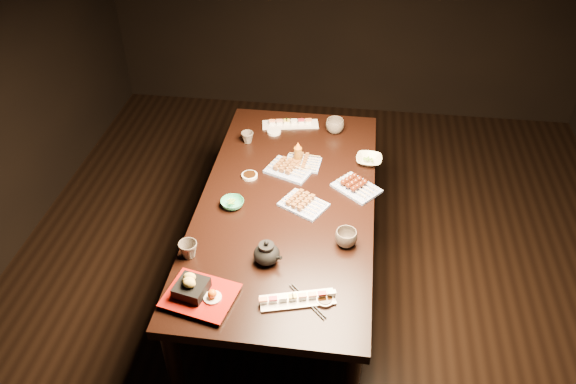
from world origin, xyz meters
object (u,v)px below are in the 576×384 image
object	(u,v)px
tempura_tray	(200,290)
teacup_mid_right	(346,238)
sushi_platter_far	(290,122)
yakitori_plate_center	(290,167)
yakitori_plate_left	(303,161)
teacup_near_left	(188,250)
dining_table	(287,253)
yakitori_plate_right	(304,202)
condiment_bottle	(298,153)
teacup_far_left	(247,137)
edamame_bowl_green	(232,203)
sushi_platter_near	(298,298)
edamame_bowl_cream	(369,160)
teapot	(267,252)
teacup_far_right	(335,126)

from	to	relation	value
tempura_tray	teacup_mid_right	bearing A→B (deg)	47.09
sushi_platter_far	yakitori_plate_center	bearing A→B (deg)	86.65
yakitori_plate_left	teacup_near_left	bearing A→B (deg)	-113.88
yakitori_plate_left	teacup_mid_right	world-z (taller)	teacup_mid_right
dining_table	yakitori_plate_right	size ratio (longest dim) A/B	8.05
sushi_platter_far	condiment_bottle	xyz separation A→B (m)	(0.09, -0.40, 0.05)
yakitori_plate_center	tempura_tray	distance (m)	0.99
condiment_bottle	teacup_far_left	bearing A→B (deg)	151.59
sushi_platter_far	condiment_bottle	bearing A→B (deg)	93.06
yakitori_plate_right	edamame_bowl_green	bearing A→B (deg)	-143.07
sushi_platter_far	teacup_mid_right	world-z (taller)	teacup_mid_right
sushi_platter_far	condiment_bottle	distance (m)	0.41
yakitori_plate_right	tempura_tray	size ratio (longest dim) A/B	0.77
sushi_platter_near	condiment_bottle	size ratio (longest dim) A/B	2.30
teacup_mid_right	yakitori_plate_right	bearing A→B (deg)	131.64
sushi_platter_far	teacup_far_left	distance (m)	0.32
dining_table	edamame_bowl_cream	xyz separation A→B (m)	(0.41, 0.40, 0.39)
edamame_bowl_green	yakitori_plate_left	bearing A→B (deg)	52.68
tempura_tray	edamame_bowl_cream	bearing A→B (deg)	70.19
yakitori_plate_center	teacup_far_left	distance (m)	0.38
dining_table	teapot	xyz separation A→B (m)	(-0.03, -0.44, 0.44)
yakitori_plate_right	teapot	distance (m)	0.44
dining_table	teacup_far_right	size ratio (longest dim) A/B	16.43
tempura_tray	teacup_near_left	xyz separation A→B (m)	(-0.12, 0.24, -0.01)
dining_table	yakitori_plate_center	world-z (taller)	yakitori_plate_center
dining_table	condiment_bottle	bearing A→B (deg)	98.26
yakitori_plate_left	tempura_tray	bearing A→B (deg)	-102.18
sushi_platter_near	edamame_bowl_cream	distance (m)	1.10
dining_table	sushi_platter_far	xyz separation A→B (m)	(-0.08, 0.74, 0.40)
sushi_platter_far	teacup_far_left	xyz separation A→B (m)	(-0.23, -0.22, 0.01)
sushi_platter_near	teacup_near_left	bearing A→B (deg)	143.58
edamame_bowl_cream	yakitori_plate_right	bearing A→B (deg)	-126.89
dining_table	edamame_bowl_green	distance (m)	0.48
sushi_platter_far	yakitori_plate_right	size ratio (longest dim) A/B	1.54
yakitori_plate_center	condiment_bottle	distance (m)	0.10
yakitori_plate_center	yakitori_plate_left	world-z (taller)	yakitori_plate_center
teacup_far_left	condiment_bottle	xyz separation A→B (m)	(0.32, -0.17, 0.04)
yakitori_plate_left	sushi_platter_far	bearing A→B (deg)	111.98
edamame_bowl_cream	edamame_bowl_green	bearing A→B (deg)	-144.82
yakitori_plate_center	yakitori_plate_right	bearing A→B (deg)	-47.26
yakitori_plate_right	dining_table	bearing A→B (deg)	-167.96
teapot	tempura_tray	bearing A→B (deg)	-108.62
yakitori_plate_left	teacup_near_left	world-z (taller)	teacup_near_left
yakitori_plate_right	teacup_near_left	distance (m)	0.65
teacup_far_left	tempura_tray	bearing A→B (deg)	-88.56
teacup_far_left	teapot	world-z (taller)	teapot
edamame_bowl_cream	condiment_bottle	bearing A→B (deg)	-171.39
sushi_platter_near	teacup_far_right	world-z (taller)	teacup_far_right
teacup_near_left	condiment_bottle	distance (m)	0.90
teacup_far_right	dining_table	bearing A→B (deg)	-105.96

